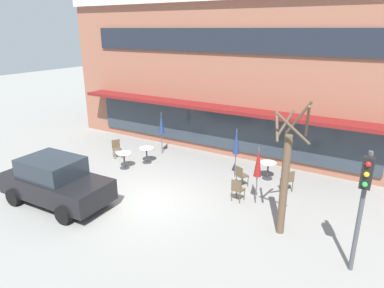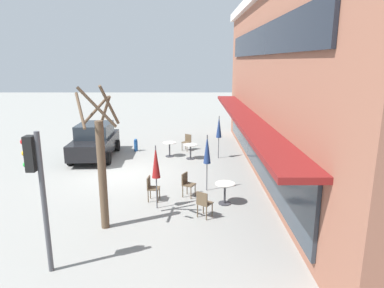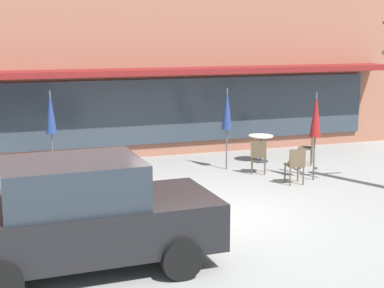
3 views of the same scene
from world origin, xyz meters
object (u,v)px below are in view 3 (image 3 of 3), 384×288
Objects in this scene: cafe_table_near_wall at (49,180)px; cafe_chair_3 at (296,163)px; patio_umbrella_green_folded at (51,113)px; patio_umbrella_corner_open at (316,116)px; parked_sedan at (80,215)px; patio_umbrella_cream_folded at (227,109)px; cafe_chair_1 at (259,154)px; cafe_chair_0 at (309,146)px; cafe_table_by_tree at (261,144)px; cafe_table_streetside at (64,168)px.

cafe_chair_3 reaches higher than cafe_table_near_wall.
patio_umbrella_green_folded is 2.47× the size of cafe_chair_3.
patio_umbrella_corner_open is 2.47× the size of cafe_chair_3.
cafe_table_near_wall is 0.35× the size of patio_umbrella_green_folded.
parked_sedan is at bearing -148.96° from patio_umbrella_corner_open.
cafe_table_near_wall is at bearing -97.27° from patio_umbrella_green_folded.
patio_umbrella_cream_folded is 2.50m from cafe_chair_3.
cafe_chair_1 is at bearing -16.89° from patio_umbrella_green_folded.
patio_umbrella_corner_open is 2.47× the size of cafe_chair_0.
cafe_chair_0 is at bearing -35.32° from cafe_table_by_tree.
patio_umbrella_cream_folded is (4.50, -0.80, 0.00)m from patio_umbrella_green_folded.
cafe_table_streetside is at bearing 165.65° from cafe_chair_3.
patio_umbrella_green_folded reaches higher than cafe_chair_3.
cafe_table_near_wall is 2.78m from patio_umbrella_green_folded.
patio_umbrella_cream_folded is at bearing 49.95° from parked_sedan.
patio_umbrella_green_folded reaches higher than cafe_table_near_wall.
cafe_chair_0 is at bearing 52.66° from cafe_chair_3.
patio_umbrella_corner_open is at bearing 31.04° from parked_sedan.
patio_umbrella_corner_open is (6.14, -2.56, 0.00)m from patio_umbrella_green_folded.
cafe_table_near_wall is 0.35× the size of patio_umbrella_cream_folded.
parked_sedan is (-7.05, -5.36, 0.35)m from cafe_chair_0.
parked_sedan is (-5.95, -6.14, 0.36)m from cafe_table_by_tree.
cafe_table_near_wall is 3.85m from parked_sedan.
cafe_chair_0 is 2.27m from cafe_chair_3.
cafe_chair_1 is at bearing 10.28° from cafe_table_near_wall.
parked_sedan reaches higher than cafe_chair_3.
patio_umbrella_cream_folded is at bearing 175.07° from cafe_chair_0.
parked_sedan is (-4.68, -5.57, -0.75)m from patio_umbrella_cream_folded.
patio_umbrella_cream_folded is at bearing 116.32° from cafe_chair_3.
patio_umbrella_corner_open is 1.83m from cafe_chair_1.
patio_umbrella_green_folded is at bearing 157.36° from patio_umbrella_corner_open.
patio_umbrella_cream_folded is 2.41m from patio_umbrella_corner_open.
cafe_chair_0 is at bearing -4.93° from patio_umbrella_cream_folded.
parked_sedan is at bearing -93.55° from cafe_table_streetside.
cafe_chair_3 is at bearing -127.34° from cafe_chair_0.
cafe_chair_3 is (5.50, -2.81, -1.10)m from patio_umbrella_green_folded.
cafe_table_streetside is at bearing -176.32° from cafe_chair_0.
patio_umbrella_corner_open reaches higher than cafe_chair_0.
cafe_table_near_wall is at bearing -168.00° from cafe_chair_0.
parked_sedan is at bearing -91.60° from patio_umbrella_green_folded.
parked_sedan is (-0.18, -6.36, -0.75)m from patio_umbrella_green_folded.
patio_umbrella_cream_folded is (4.37, 0.64, 1.11)m from cafe_table_streetside.
patio_umbrella_green_folded is (-5.78, 0.22, 1.11)m from cafe_table_by_tree.
cafe_chair_0 is (0.73, 1.56, -1.10)m from patio_umbrella_corner_open.
cafe_chair_1 is at bearing -1.30° from cafe_table_streetside.
patio_umbrella_green_folded is (0.32, 2.53, 1.11)m from cafe_table_near_wall.
cafe_chair_1 reaches higher than cafe_table_near_wall.
patio_umbrella_cream_folded is (-1.28, -0.57, 1.11)m from cafe_table_by_tree.
cafe_table_near_wall is at bearing -112.36° from cafe_table_streetside.
parked_sedan reaches higher than cafe_table_streetside.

